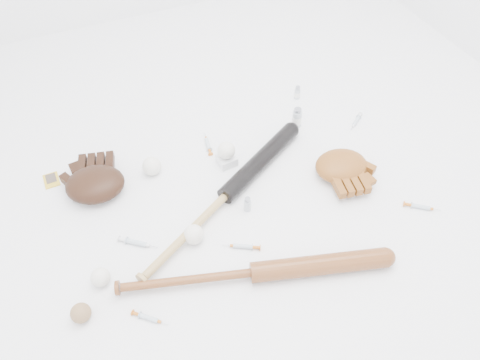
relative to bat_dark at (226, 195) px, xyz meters
name	(u,v)px	position (x,y,z in m)	size (l,w,h in m)	color
bat_dark	(226,195)	(0.00, 0.00, 0.00)	(0.99, 0.07, 0.07)	black
bat_wood	(254,272)	(-0.04, -0.35, 0.00)	(0.99, 0.07, 0.07)	brown
glove_dark	(95,184)	(-0.45, 0.25, 0.01)	(0.28, 0.28, 0.10)	black
glove_tan	(341,166)	(0.49, -0.05, 0.01)	(0.26, 0.26, 0.09)	brown
trading_card	(51,180)	(-0.62, 0.39, -0.03)	(0.06, 0.08, 0.00)	gold
pedestal	(227,160)	(0.08, 0.19, -0.02)	(0.07, 0.07, 0.04)	white
baseball_on_pedestal	(226,150)	(0.08, 0.19, 0.04)	(0.07, 0.07, 0.07)	white
baseball_left	(100,277)	(-0.53, -0.16, 0.00)	(0.07, 0.07, 0.07)	white
baseball_upper	(152,166)	(-0.22, 0.26, 0.00)	(0.08, 0.08, 0.08)	white
baseball_mid	(194,235)	(-0.18, -0.12, 0.00)	(0.07, 0.07, 0.07)	white
baseball_aged	(81,313)	(-0.62, -0.26, 0.00)	(0.07, 0.07, 0.07)	olive
syringe_0	(149,318)	(-0.42, -0.35, -0.03)	(0.14, 0.02, 0.02)	#ADBCC6
syringe_1	(243,246)	(-0.03, -0.23, -0.03)	(0.15, 0.03, 0.02)	#ADBCC6
syringe_2	(208,144)	(0.05, 0.32, -0.03)	(0.15, 0.03, 0.02)	#ADBCC6
syringe_3	(421,207)	(0.68, -0.34, -0.03)	(0.15, 0.03, 0.02)	#ADBCC6
syringe_4	(356,121)	(0.73, 0.19, -0.03)	(0.14, 0.02, 0.02)	#ADBCC6
syringe_5	(136,243)	(-0.38, -0.06, -0.03)	(0.17, 0.03, 0.02)	#ADBCC6
vial_0	(298,119)	(0.47, 0.28, 0.00)	(0.03, 0.03, 0.07)	#B2BBC3
vial_1	(297,92)	(0.56, 0.45, 0.00)	(0.03, 0.03, 0.07)	#B2BBC3
vial_2	(226,152)	(0.09, 0.21, 0.01)	(0.03, 0.03, 0.09)	#B2BBC3
vial_3	(297,118)	(0.46, 0.28, 0.01)	(0.04, 0.04, 0.10)	#B2BBC3
vial_4	(247,204)	(0.06, -0.07, 0.00)	(0.03, 0.03, 0.07)	#B2BBC3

